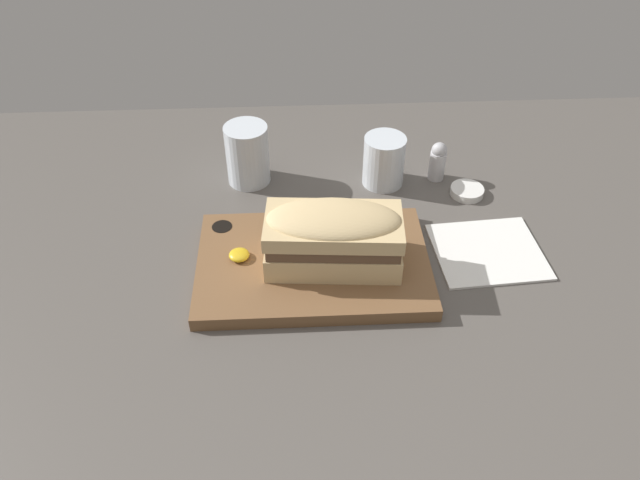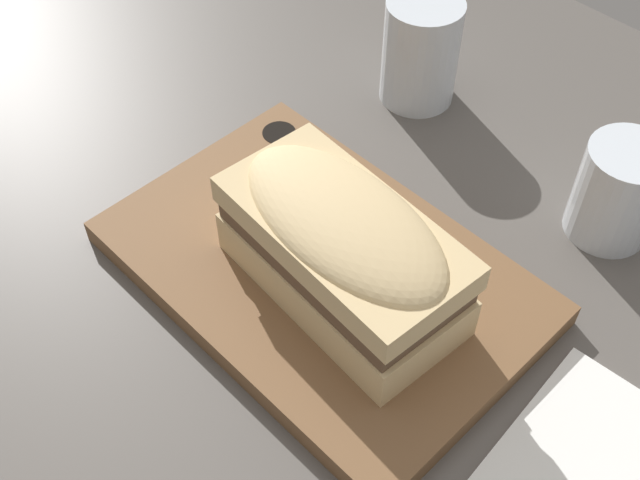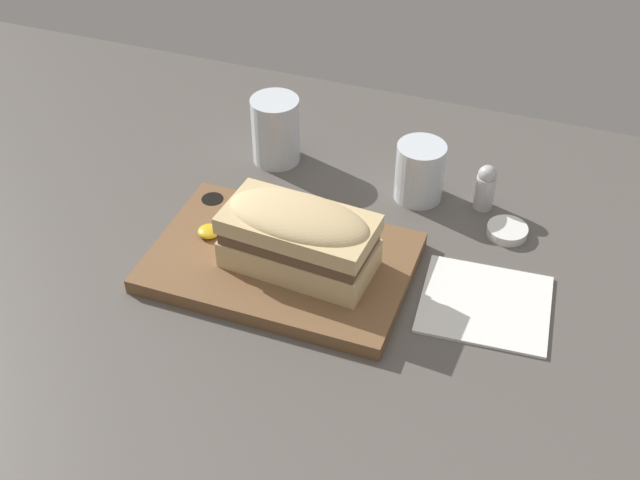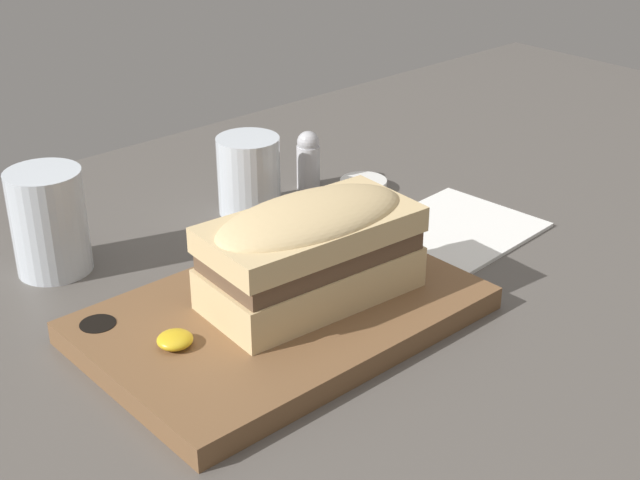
{
  "view_description": "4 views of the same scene",
  "coord_description": "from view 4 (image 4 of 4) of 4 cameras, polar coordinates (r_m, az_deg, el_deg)",
  "views": [
    {
      "loc": [
        -9.77,
        -61.95,
        62.2
      ],
      "look_at": [
        -6.69,
        -0.63,
        8.48
      ],
      "focal_mm": 35.0,
      "sensor_mm": 36.0,
      "label": 1
    },
    {
      "loc": [
        19.26,
        -25.79,
        50.7
      ],
      "look_at": [
        -6.37,
        -0.75,
        8.8
      ],
      "focal_mm": 45.0,
      "sensor_mm": 36.0,
      "label": 2
    },
    {
      "loc": [
        21.99,
        -66.86,
        69.73
      ],
      "look_at": [
        -1.98,
        -0.72,
        9.33
      ],
      "focal_mm": 45.0,
      "sensor_mm": 36.0,
      "label": 3
    },
    {
      "loc": [
        -47.89,
        -49.07,
        41.84
      ],
      "look_at": [
        -4.84,
        -1.06,
        9.71
      ],
      "focal_mm": 50.0,
      "sensor_mm": 36.0,
      "label": 4
    }
  ],
  "objects": [
    {
      "name": "serving_board",
      "position": [
        0.75,
        -2.48,
        -4.82
      ],
      "size": [
        31.81,
        21.0,
        2.05
      ],
      "color": "brown",
      "rests_on": "dining_table"
    },
    {
      "name": "water_glass",
      "position": [
        0.86,
        -16.89,
        0.73
      ],
      "size": [
        6.94,
        6.94,
        9.92
      ],
      "color": "silver",
      "rests_on": "dining_table"
    },
    {
      "name": "dining_table",
      "position": [
        0.8,
        2.09,
        -4.32
      ],
      "size": [
        171.49,
        93.42,
        2.0
      ],
      "color": "#56514C",
      "rests_on": "ground"
    },
    {
      "name": "condiment_dish",
      "position": [
        1.01,
        2.79,
        3.55
      ],
      "size": [
        5.3,
        5.3,
        1.21
      ],
      "color": "white",
      "rests_on": "dining_table"
    },
    {
      "name": "wine_glass",
      "position": [
        0.94,
        -4.56,
        3.94
      ],
      "size": [
        6.67,
        6.67,
        8.3
      ],
      "color": "silver",
      "rests_on": "dining_table"
    },
    {
      "name": "mustard_dollop",
      "position": [
        0.7,
        -9.27,
        -6.32
      ],
      "size": [
        2.81,
        2.81,
        1.13
      ],
      "color": "gold",
      "rests_on": "serving_board"
    },
    {
      "name": "sandwich",
      "position": [
        0.73,
        -0.4,
        -0.51
      ],
      "size": [
        18.58,
        10.25,
        8.84
      ],
      "rotation": [
        0.0,
        0.0,
        -0.07
      ],
      "color": "#DBBC84",
      "rests_on": "serving_board"
    },
    {
      "name": "salt_shaker",
      "position": [
        1.0,
        -0.76,
        5.19
      ],
      "size": [
        2.65,
        2.65,
        6.7
      ],
      "color": "silver",
      "rests_on": "dining_table"
    },
    {
      "name": "napkin",
      "position": [
        0.92,
        8.77,
        0.76
      ],
      "size": [
        16.02,
        14.51,
        0.4
      ],
      "rotation": [
        0.0,
        0.0,
        0.07
      ],
      "color": "white",
      "rests_on": "dining_table"
    }
  ]
}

